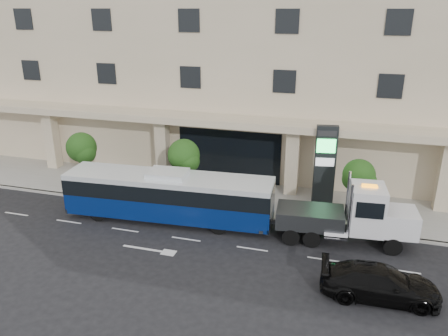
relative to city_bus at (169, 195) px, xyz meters
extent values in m
plane|color=black|center=(1.94, -0.62, -1.70)|extent=(120.00, 120.00, 0.00)
cube|color=gray|center=(1.94, 4.38, -1.63)|extent=(120.00, 6.00, 0.15)
cube|color=gray|center=(1.94, 1.38, -1.63)|extent=(120.00, 0.30, 0.15)
cube|color=#BDAE8E|center=(1.94, 14.88, 8.30)|extent=(60.00, 15.00, 20.00)
cube|color=#BDAE8E|center=(1.94, 6.18, 3.50)|extent=(60.00, 2.80, 0.50)
cube|color=black|center=(1.94, 7.35, 0.45)|extent=(8.00, 0.12, 4.00)
cube|color=#BDAE8E|center=(-13.06, 6.18, 0.90)|extent=(0.90, 0.90, 4.90)
cube|color=#BDAE8E|center=(-3.06, 6.18, 0.90)|extent=(0.90, 0.90, 4.90)
cube|color=#BDAE8E|center=(6.94, 6.18, 0.90)|extent=(0.90, 0.90, 4.90)
cube|color=#BDAE8E|center=(16.94, 6.18, 0.90)|extent=(0.90, 0.90, 4.90)
cylinder|color=#422B19|center=(-8.06, 2.98, -0.15)|extent=(0.14, 0.14, 2.80)
sphere|color=#193D11|center=(-8.06, 2.98, 1.57)|extent=(2.20, 2.20, 2.20)
sphere|color=#193D11|center=(-7.71, 2.78, 1.25)|extent=(1.65, 1.65, 1.65)
sphere|color=#193D11|center=(-8.36, 3.18, 1.17)|extent=(1.54, 1.54, 1.54)
cylinder|color=#422B19|center=(-0.06, 2.98, -0.08)|extent=(0.14, 0.14, 2.94)
sphere|color=#193D11|center=(-0.06, 2.98, 1.72)|extent=(2.20, 2.20, 2.20)
sphere|color=#193D11|center=(0.29, 2.78, 1.39)|extent=(1.65, 1.65, 1.65)
sphere|color=#193D11|center=(-0.36, 3.18, 1.30)|extent=(1.54, 1.54, 1.54)
cylinder|color=#422B19|center=(11.44, 2.98, -0.19)|extent=(0.14, 0.14, 2.73)
sphere|color=#193D11|center=(11.44, 2.98, 1.49)|extent=(2.00, 2.00, 2.00)
sphere|color=#193D11|center=(11.79, 2.78, 1.18)|extent=(1.50, 1.50, 1.50)
sphere|color=#193D11|center=(11.14, 3.18, 1.10)|extent=(1.40, 1.40, 1.40)
cylinder|color=black|center=(-4.30, -1.43, -1.15)|extent=(1.12, 0.40, 1.10)
cylinder|color=black|center=(-4.44, 0.87, -1.15)|extent=(1.12, 0.40, 1.10)
cylinder|color=black|center=(3.58, -0.92, -1.15)|extent=(1.12, 0.40, 1.10)
cylinder|color=black|center=(3.43, 1.37, -1.15)|extent=(1.12, 0.40, 1.10)
cube|color=#061A55|center=(0.01, 0.00, -0.66)|extent=(13.30, 3.58, 1.32)
cube|color=black|center=(0.01, 0.00, 0.49)|extent=(13.31, 3.62, 0.99)
cube|color=silver|center=(0.01, 0.00, 1.15)|extent=(13.30, 3.58, 0.33)
cube|color=silver|center=(0.01, 0.00, 1.48)|extent=(2.52, 1.91, 0.33)
cube|color=#2D3033|center=(-6.51, -0.42, -1.21)|extent=(0.32, 2.74, 0.33)
cube|color=#2D3033|center=(6.52, 0.42, -1.21)|extent=(0.32, 2.74, 0.33)
cube|color=#2D3033|center=(10.82, 0.16, -0.97)|extent=(7.81, 1.58, 0.37)
cube|color=white|center=(13.78, 0.42, -0.10)|extent=(2.00, 2.25, 1.37)
cube|color=silver|center=(14.69, 0.50, -0.10)|extent=(0.24, 1.83, 1.10)
cube|color=white|center=(11.96, 0.26, 0.54)|extent=(2.02, 2.43, 2.65)
cube|color=black|center=(12.83, 0.34, 0.95)|extent=(0.27, 2.01, 1.10)
cylinder|color=silver|center=(11.05, -0.82, 0.76)|extent=(0.18, 0.18, 3.11)
cylinder|color=silver|center=(10.87, 1.18, 0.76)|extent=(0.18, 0.18, 3.11)
cube|color=#2D3033|center=(8.87, 0.00, -0.29)|extent=(4.01, 2.51, 1.00)
cube|color=#2D3033|center=(6.68, -0.19, -0.83)|extent=(1.48, 0.38, 0.20)
cube|color=#2D3033|center=(6.14, -0.24, -1.20)|extent=(0.37, 1.66, 0.16)
cube|color=orange|center=(11.96, 0.26, 1.91)|extent=(0.85, 0.39, 0.13)
cylinder|color=black|center=(13.50, -0.57, -1.20)|extent=(1.03, 0.38, 1.00)
cylinder|color=black|center=(13.34, 1.34, -1.20)|extent=(1.03, 0.38, 1.00)
cylinder|color=black|center=(9.13, -0.94, -1.20)|extent=(1.03, 0.38, 1.00)
cylinder|color=black|center=(8.97, 0.97, -1.20)|extent=(1.03, 0.38, 1.00)
cylinder|color=black|center=(7.95, -1.05, -1.20)|extent=(1.03, 0.38, 1.00)
cylinder|color=black|center=(7.78, 0.86, -1.20)|extent=(1.03, 0.38, 1.00)
imported|color=black|center=(12.62, -4.73, -0.91)|extent=(5.57, 2.52, 1.58)
cube|color=black|center=(9.27, 4.78, 1.23)|extent=(1.45, 0.69, 5.56)
cube|color=#28F562|center=(9.27, 4.52, 2.71)|extent=(1.20, 0.26, 0.93)
cube|color=silver|center=(9.27, 4.52, 1.60)|extent=(1.20, 0.26, 0.56)
cube|color=#262628|center=(9.27, 4.52, 3.55)|extent=(1.20, 0.26, 0.37)
camera|label=1|loc=(10.42, -23.33, 11.16)|focal=35.00mm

